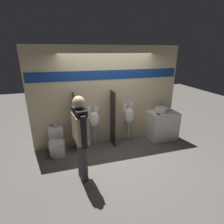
# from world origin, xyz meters

# --- Properties ---
(ground_plane) EXTENTS (16.00, 16.00, 0.00)m
(ground_plane) POSITION_xyz_m (0.00, 0.00, 0.00)
(ground_plane) COLOR #5B5651
(display_wall) EXTENTS (4.13, 0.07, 2.70)m
(display_wall) POSITION_xyz_m (0.00, 0.60, 1.36)
(display_wall) COLOR beige
(display_wall) RESTS_ON ground_plane
(sink_counter) EXTENTS (0.81, 0.60, 0.85)m
(sink_counter) POSITION_xyz_m (1.61, 0.27, 0.42)
(sink_counter) COLOR silver
(sink_counter) RESTS_ON ground_plane
(sink_basin) EXTENTS (0.37, 0.37, 0.27)m
(sink_basin) POSITION_xyz_m (1.56, 0.33, 0.92)
(sink_basin) COLOR white
(sink_basin) RESTS_ON sink_counter
(cell_phone) EXTENTS (0.07, 0.14, 0.01)m
(cell_phone) POSITION_xyz_m (1.37, 0.15, 0.86)
(cell_phone) COLOR #232328
(cell_phone) RESTS_ON sink_counter
(divider_near_counter) EXTENTS (0.03, 0.41, 1.56)m
(divider_near_counter) POSITION_xyz_m (-0.94, 0.37, 0.78)
(divider_near_counter) COLOR #28231E
(divider_near_counter) RESTS_ON ground_plane
(divider_mid) EXTENTS (0.03, 0.41, 1.56)m
(divider_mid) POSITION_xyz_m (0.08, 0.37, 0.78)
(divider_mid) COLOR #28231E
(divider_mid) RESTS_ON ground_plane
(urinal_near_counter) EXTENTS (0.32, 0.26, 1.17)m
(urinal_near_counter) POSITION_xyz_m (-0.43, 0.45, 0.78)
(urinal_near_counter) COLOR silver
(urinal_near_counter) RESTS_ON ground_plane
(urinal_far) EXTENTS (0.32, 0.26, 1.17)m
(urinal_far) POSITION_xyz_m (0.59, 0.45, 0.78)
(urinal_far) COLOR silver
(urinal_far) RESTS_ON ground_plane
(toilet) EXTENTS (0.41, 0.57, 0.82)m
(toilet) POSITION_xyz_m (-1.46, 0.25, 0.28)
(toilet) COLOR white
(toilet) RESTS_ON ground_plane
(person_in_vest) EXTENTS (0.29, 0.62, 1.79)m
(person_in_vest) POSITION_xyz_m (-0.93, -0.83, 1.04)
(person_in_vest) COLOR #3D3D42
(person_in_vest) RESTS_ON ground_plane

